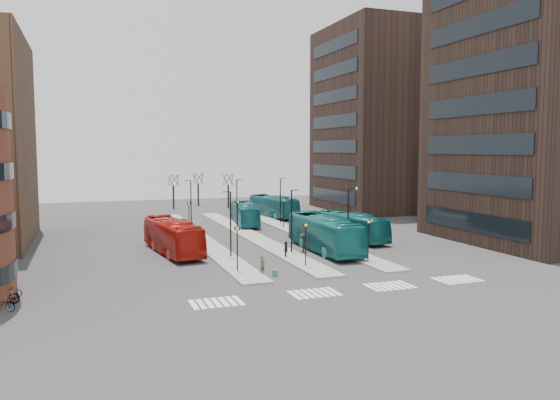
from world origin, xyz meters
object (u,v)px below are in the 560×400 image
object	(u,v)px
teal_bus_a	(324,233)
bicycle_far	(8,292)
teal_bus_b	(245,214)
commuter_b	(286,250)
teal_bus_c	(351,226)
red_bus	(173,236)
traveller	(262,265)
suitcase	(275,273)
teal_bus_d	(273,206)
bicycle_mid	(5,296)
commuter_a	(175,251)
bicycle_near	(1,304)
commuter_c	(302,242)

from	to	relation	value
teal_bus_a	bicycle_far	distance (m)	28.42
teal_bus_b	commuter_b	world-z (taller)	teal_bus_b
teal_bus_c	bicycle_far	xyz separation A→B (m)	(-32.70, -13.59, -1.09)
red_bus	traveller	world-z (taller)	red_bus
bicycle_far	teal_bus_c	bearing A→B (deg)	-66.48
traveller	suitcase	bearing A→B (deg)	-75.72
suitcase	teal_bus_d	xyz separation A→B (m)	(12.25, 36.07, 1.35)
teal_bus_d	bicycle_mid	bearing A→B (deg)	-138.38
teal_bus_a	red_bus	bearing A→B (deg)	165.35
suitcase	commuter_a	size ratio (longest dim) A/B	0.27
teal_bus_b	commuter_b	bearing A→B (deg)	-88.56
teal_bus_b	bicycle_near	size ratio (longest dim) A/B	5.88
teal_bus_c	commuter_a	distance (m)	20.93
suitcase	teal_bus_d	bearing A→B (deg)	81.76
teal_bus_a	bicycle_near	world-z (taller)	teal_bus_a
teal_bus_b	commuter_a	xyz separation A→B (m)	(-12.50, -21.11, -0.53)
teal_bus_c	commuter_c	world-z (taller)	teal_bus_c
bicycle_near	red_bus	bearing A→B (deg)	-15.04
red_bus	bicycle_far	xyz separation A→B (m)	(-12.89, -12.40, -1.20)
teal_bus_b	commuter_b	xyz separation A→B (m)	(-2.57, -22.79, -0.69)
red_bus	teal_bus_d	bearing A→B (deg)	44.43
red_bus	teal_bus_a	xyz separation A→B (m)	(14.21, -3.97, 0.12)
red_bus	commuter_c	size ratio (longest dim) A/B	6.52
commuter_c	teal_bus_c	bearing A→B (deg)	139.89
suitcase	commuter_b	size ratio (longest dim) A/B	0.32
traveller	bicycle_mid	world-z (taller)	traveller
teal_bus_a	commuter_c	distance (m)	2.31
commuter_b	commuter_c	xyz separation A→B (m)	(2.61, 2.43, 0.13)
suitcase	teal_bus_c	bearing A→B (deg)	55.35
red_bus	commuter_a	size ratio (longest dim) A/B	6.30
suitcase	red_bus	bearing A→B (deg)	127.10
teal_bus_c	commuter_a	world-z (taller)	teal_bus_c
teal_bus_a	bicycle_mid	world-z (taller)	teal_bus_a
commuter_c	bicycle_mid	bearing A→B (deg)	-48.51
teal_bus_d	teal_bus_a	bearing A→B (deg)	-107.25
red_bus	bicycle_far	size ratio (longest dim) A/B	6.95
suitcase	bicycle_far	xyz separation A→B (m)	(-19.08, -0.04, 0.20)
teal_bus_a	teal_bus_d	size ratio (longest dim) A/B	1.11
commuter_b	commuter_c	size ratio (longest dim) A/B	0.86
teal_bus_d	traveller	world-z (taller)	teal_bus_d
commuter_a	bicycle_near	world-z (taller)	commuter_a
teal_bus_b	teal_bus_c	xyz separation A→B (m)	(7.72, -15.74, 0.06)
teal_bus_c	bicycle_mid	xyz separation A→B (m)	(-32.70, -15.08, -0.99)
teal_bus_b	teal_bus_c	distance (m)	17.53
commuter_b	bicycle_mid	distance (m)	23.81
bicycle_near	teal_bus_d	bearing A→B (deg)	-14.08
red_bus	teal_bus_a	world-z (taller)	teal_bus_a
traveller	commuter_c	size ratio (longest dim) A/B	0.86
suitcase	traveller	world-z (taller)	traveller
teal_bus_b	bicycle_near	xyz separation A→B (m)	(-24.98, -32.59, -1.00)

